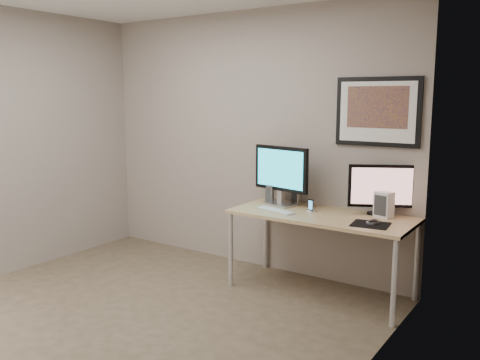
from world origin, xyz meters
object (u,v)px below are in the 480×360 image
(monitor_tv, at_px, (381,188))
(speaker_left, at_px, (270,194))
(keyboard, at_px, (275,210))
(fan_unit, at_px, (384,205))
(monitor_large, at_px, (281,173))
(speaker_right, at_px, (296,193))
(desk, at_px, (321,221))
(framed_art, at_px, (377,112))
(phone_dock, at_px, (311,206))

(monitor_tv, distance_m, speaker_left, 1.06)
(keyboard, bearing_deg, fan_unit, 36.46)
(monitor_large, distance_m, monitor_tv, 0.93)
(speaker_left, relative_size, fan_unit, 0.84)
(monitor_tv, height_order, speaker_left, monitor_tv)
(monitor_large, distance_m, keyboard, 0.40)
(speaker_left, height_order, keyboard, speaker_left)
(monitor_large, xyz_separation_m, speaker_right, (0.07, 0.18, -0.21))
(keyboard, bearing_deg, monitor_tv, 40.65)
(desk, relative_size, speaker_right, 7.98)
(framed_art, bearing_deg, monitor_large, -165.03)
(speaker_left, height_order, speaker_right, speaker_right)
(monitor_large, height_order, speaker_right, monitor_large)
(keyboard, distance_m, fan_unit, 0.95)
(speaker_left, distance_m, keyboard, 0.34)
(fan_unit, bearing_deg, speaker_right, -170.40)
(speaker_left, xyz_separation_m, phone_dock, (0.49, -0.11, -0.03))
(phone_dock, height_order, keyboard, phone_dock)
(fan_unit, bearing_deg, speaker_left, -160.72)
(speaker_left, distance_m, fan_unit, 1.09)
(desk, height_order, speaker_left, speaker_left)
(monitor_large, bearing_deg, speaker_left, -174.85)
(phone_dock, bearing_deg, framed_art, 46.41)
(monitor_large, xyz_separation_m, monitor_tv, (0.92, 0.13, -0.07))
(framed_art, relative_size, fan_unit, 3.40)
(framed_art, relative_size, speaker_right, 3.74)
(framed_art, xyz_separation_m, speaker_right, (-0.75, -0.05, -0.79))
(monitor_tv, relative_size, phone_dock, 4.46)
(speaker_right, distance_m, phone_dock, 0.40)
(monitor_tv, relative_size, fan_unit, 2.35)
(monitor_large, relative_size, fan_unit, 2.78)
(desk, bearing_deg, phone_dock, 173.09)
(phone_dock, bearing_deg, desk, 4.93)
(desk, distance_m, monitor_large, 0.62)
(phone_dock, distance_m, keyboard, 0.32)
(keyboard, xyz_separation_m, fan_unit, (0.88, 0.32, 0.10))
(speaker_left, xyz_separation_m, fan_unit, (1.09, 0.06, 0.02))
(fan_unit, bearing_deg, monitor_large, -159.54)
(desk, relative_size, fan_unit, 7.26)
(speaker_right, bearing_deg, monitor_tv, -5.22)
(framed_art, bearing_deg, fan_unit, -45.87)
(speaker_right, bearing_deg, fan_unit, -8.52)
(framed_art, distance_m, fan_unit, 0.81)
(monitor_tv, xyz_separation_m, keyboard, (-0.84, -0.37, -0.23))
(speaker_right, bearing_deg, monitor_large, -115.04)
(desk, height_order, phone_dock, phone_dock)
(desk, xyz_separation_m, phone_dock, (-0.11, 0.01, 0.12))
(desk, relative_size, framed_art, 2.13)
(monitor_tv, distance_m, fan_unit, 0.15)
(framed_art, bearing_deg, desk, -136.54)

